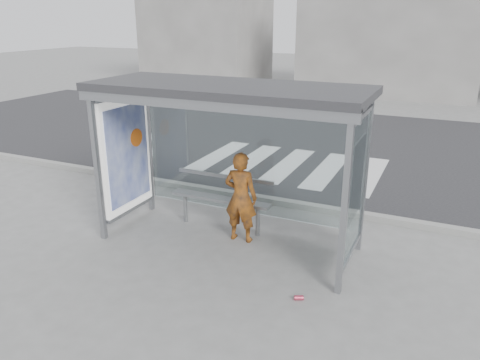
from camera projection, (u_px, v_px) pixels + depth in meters
name	position (u px, v px, depth m)	size (l,w,h in m)	color
ground	(228.00, 243.00, 7.77)	(80.00, 80.00, 0.00)	slate
road	(332.00, 144.00, 13.78)	(30.00, 10.00, 0.01)	#232325
curb	(270.00, 200.00, 9.42)	(30.00, 0.18, 0.12)	gray
crosswalk	(288.00, 165.00, 11.83)	(4.55, 3.00, 0.00)	silver
bus_shelter	(208.00, 123.00, 7.31)	(4.25, 1.65, 2.62)	gray
building_left	(207.00, 27.00, 26.14)	(6.00, 5.00, 6.00)	slate
building_center	(391.00, 40.00, 22.39)	(8.00, 5.00, 5.00)	slate
person	(241.00, 197.00, 7.65)	(0.56, 0.37, 1.53)	#C34312
bench	(221.00, 198.00, 8.16)	(1.83, 0.32, 0.95)	slate
soda_can	(299.00, 298.00, 6.21)	(0.07, 0.07, 0.12)	#E84464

